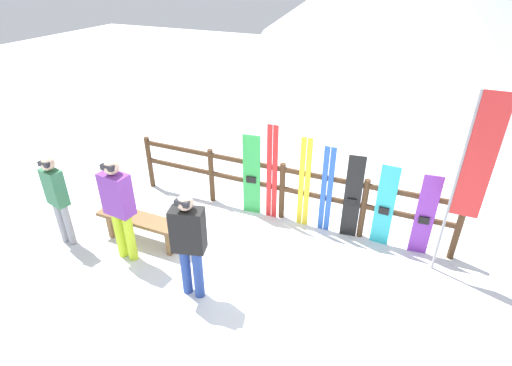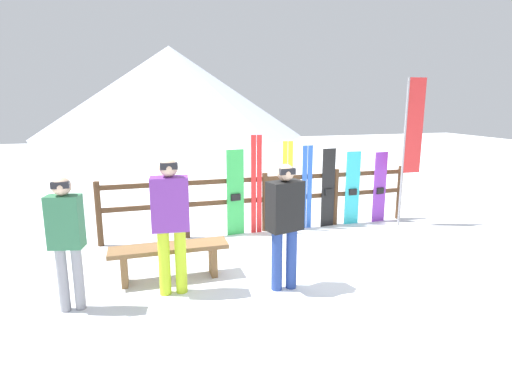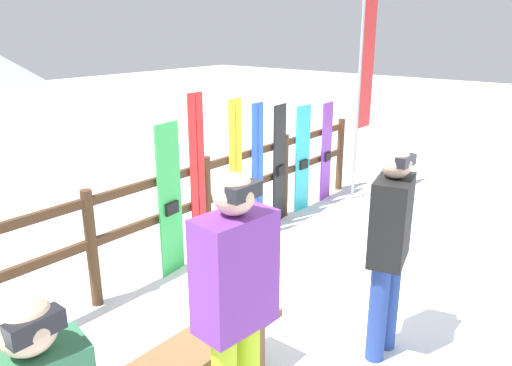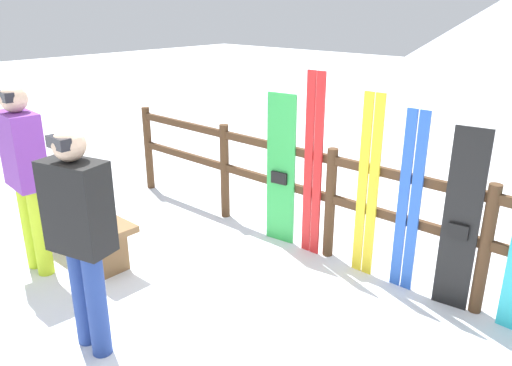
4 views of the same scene
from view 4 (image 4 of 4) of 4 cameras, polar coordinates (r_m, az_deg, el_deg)
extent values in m
plane|color=white|center=(3.92, -6.77, -16.92)|extent=(40.00, 40.00, 0.00)
cylinder|color=#4C331E|center=(6.69, -12.21, 3.88)|extent=(0.10, 0.10, 1.09)
cylinder|color=#4C331E|center=(5.64, -3.59, 1.31)|extent=(0.10, 0.10, 1.09)
cylinder|color=#4C331E|center=(4.79, 8.47, -2.34)|extent=(0.10, 0.10, 1.09)
cylinder|color=#4C331E|center=(4.26, 24.67, -7.02)|extent=(0.10, 0.10, 1.09)
cube|color=#4C331E|center=(4.77, 8.50, -1.74)|extent=(5.70, 0.05, 0.08)
cube|color=#4C331E|center=(4.65, 8.74, 2.63)|extent=(5.70, 0.05, 0.08)
cube|color=brown|center=(5.11, -19.88, -3.12)|extent=(1.55, 0.36, 0.06)
cube|color=brown|center=(5.68, -22.46, -3.72)|extent=(0.08, 0.29, 0.42)
cube|color=brown|center=(4.74, -16.09, -7.69)|extent=(0.08, 0.29, 0.42)
cylinder|color=#B7D826|center=(5.04, -24.41, -4.47)|extent=(0.14, 0.14, 0.83)
cylinder|color=#B7D826|center=(4.87, -23.42, -5.17)|extent=(0.14, 0.14, 0.83)
cube|color=#723399|center=(4.71, -25.17, 3.42)|extent=(0.46, 0.28, 0.65)
sphere|color=#D8B293|center=(4.62, -25.97, 8.63)|extent=(0.22, 0.22, 0.22)
cube|color=black|center=(4.59, -26.79, 8.80)|extent=(0.20, 0.08, 0.08)
cylinder|color=navy|center=(3.83, -19.25, -11.94)|extent=(0.14, 0.14, 0.78)
cylinder|color=navy|center=(3.68, -17.71, -13.14)|extent=(0.14, 0.14, 0.78)
cube|color=black|center=(3.44, -19.76, -2.57)|extent=(0.48, 0.34, 0.62)
sphere|color=#D8B293|center=(3.31, -20.59, 4.11)|extent=(0.21, 0.21, 0.21)
cube|color=black|center=(3.28, -21.62, 4.30)|extent=(0.19, 0.07, 0.07)
cube|color=green|center=(4.98, 2.86, 1.49)|extent=(0.32, 0.07, 1.54)
cube|color=black|center=(4.98, 2.65, 0.58)|extent=(0.18, 0.05, 0.12)
cube|color=red|center=(4.75, 6.03, 2.03)|extent=(0.09, 0.02, 1.78)
cube|color=red|center=(4.69, 7.06, 1.76)|extent=(0.09, 0.02, 1.78)
cube|color=yellow|center=(4.47, 12.08, -0.31)|extent=(0.09, 0.02, 1.66)
cube|color=yellow|center=(4.42, 13.25, -0.62)|extent=(0.09, 0.02, 1.66)
cube|color=blue|center=(4.32, 16.46, -2.04)|extent=(0.09, 0.02, 1.57)
cube|color=blue|center=(4.28, 17.72, -2.38)|extent=(0.09, 0.02, 1.57)
cube|color=black|center=(4.17, 22.37, -4.11)|extent=(0.27, 0.06, 1.49)
cube|color=black|center=(4.18, 22.11, -5.16)|extent=(0.15, 0.05, 0.12)
camera|label=1|loc=(2.72, -137.27, 27.74)|focal=28.00mm
camera|label=2|loc=(5.43, -82.35, 3.01)|focal=28.00mm
camera|label=3|loc=(6.01, -48.80, 14.09)|focal=35.00mm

